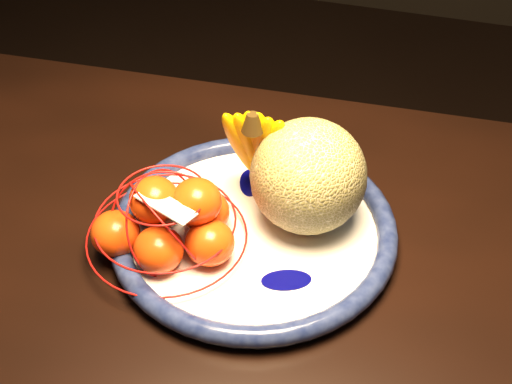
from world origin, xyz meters
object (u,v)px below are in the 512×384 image
(fruit_bowl, at_px, (254,230))
(mandarin_bag, at_px, (170,221))
(dining_table, at_px, (278,348))
(cantaloupe, at_px, (308,176))
(banana_bunch, at_px, (258,144))

(fruit_bowl, xyz_separation_m, mandarin_bag, (-0.09, -0.05, 0.04))
(dining_table, relative_size, mandarin_bag, 7.45)
(cantaloupe, bearing_deg, dining_table, -88.92)
(dining_table, height_order, fruit_bowl, fruit_bowl)
(dining_table, xyz_separation_m, mandarin_bag, (-0.15, 0.05, 0.13))
(fruit_bowl, relative_size, mandarin_bag, 1.82)
(cantaloupe, distance_m, mandarin_bag, 0.18)
(fruit_bowl, bearing_deg, cantaloupe, 33.46)
(banana_bunch, bearing_deg, mandarin_bag, -125.42)
(dining_table, bearing_deg, fruit_bowl, 118.41)
(fruit_bowl, bearing_deg, dining_table, -59.19)
(dining_table, height_order, cantaloupe, cantaloupe)
(dining_table, distance_m, mandarin_bag, 0.21)
(banana_bunch, bearing_deg, fruit_bowl, -81.57)
(dining_table, height_order, banana_bunch, banana_bunch)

